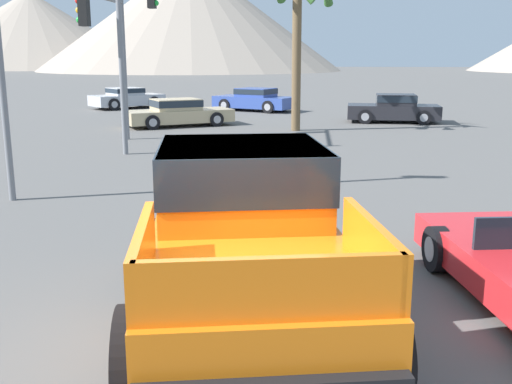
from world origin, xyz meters
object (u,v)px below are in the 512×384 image
(traffic_light_main, at_px, (136,20))
(parked_car_blue, at_px, (255,99))
(parked_car_tan, at_px, (178,112))
(parked_car_dark, at_px, (394,108))
(orange_pickup_truck, at_px, (245,229))
(palm_tree_tall, at_px, (298,5))
(parked_car_silver, at_px, (127,98))
(traffic_light_crosswalk, at_px, (107,38))

(traffic_light_main, bearing_deg, parked_car_blue, -11.01)
(parked_car_tan, height_order, parked_car_dark, parked_car_dark)
(orange_pickup_truck, relative_size, palm_tree_tall, 0.76)
(parked_car_silver, height_order, parked_car_blue, parked_car_blue)
(parked_car_silver, bearing_deg, parked_car_tan, -13.59)
(parked_car_tan, xyz_separation_m, traffic_light_crosswalk, (-0.95, -5.98, 2.96))
(parked_car_tan, height_order, traffic_light_main, traffic_light_main)
(parked_car_silver, bearing_deg, palm_tree_tall, 2.45)
(parked_car_dark, bearing_deg, parked_car_silver, 70.59)
(palm_tree_tall, bearing_deg, traffic_light_crosswalk, -142.05)
(parked_car_blue, bearing_deg, orange_pickup_truck, -149.87)
(traffic_light_crosswalk, bearing_deg, parked_car_blue, 165.11)
(parked_car_tan, bearing_deg, parked_car_silver, 179.17)
(parked_car_silver, distance_m, traffic_light_main, 15.65)
(orange_pickup_truck, distance_m, traffic_light_crosswalk, 14.70)
(parked_car_tan, bearing_deg, traffic_light_main, -30.37)
(parked_car_tan, distance_m, palm_tree_tall, 6.82)
(orange_pickup_truck, relative_size, parked_car_silver, 1.18)
(traffic_light_main, xyz_separation_m, palm_tree_tall, (5.13, 4.70, 0.79))
(parked_car_silver, relative_size, traffic_light_crosswalk, 0.84)
(parked_car_tan, bearing_deg, orange_pickup_truck, -16.03)
(orange_pickup_truck, xyz_separation_m, traffic_light_main, (-4.97, 13.28, 2.98))
(traffic_light_crosswalk, bearing_deg, palm_tree_tall, 127.95)
(parked_car_dark, distance_m, traffic_light_crosswalk, 13.67)
(traffic_light_main, bearing_deg, parked_car_silver, 18.74)
(parked_car_silver, relative_size, palm_tree_tall, 0.65)
(orange_pickup_truck, bearing_deg, parked_car_tan, 94.05)
(parked_car_silver, bearing_deg, parked_car_dark, 23.42)
(palm_tree_tall, bearing_deg, parked_car_blue, 106.08)
(parked_car_silver, distance_m, parked_car_dark, 15.64)
(parked_car_dark, relative_size, palm_tree_tall, 0.65)
(traffic_light_crosswalk, bearing_deg, parked_car_silver, -164.84)
(orange_pickup_truck, bearing_deg, traffic_light_crosswalk, 103.66)
(parked_car_silver, bearing_deg, orange_pickup_truck, -23.77)
(parked_car_blue, relative_size, traffic_light_main, 0.82)
(parked_car_blue, distance_m, palm_tree_tall, 10.02)
(palm_tree_tall, bearing_deg, traffic_light_main, -137.48)
(orange_pickup_truck, height_order, parked_car_silver, orange_pickup_truck)
(parked_car_dark, xyz_separation_m, traffic_light_main, (-9.47, -8.29, 3.46))
(orange_pickup_truck, height_order, parked_car_dark, orange_pickup_truck)
(orange_pickup_truck, relative_size, traffic_light_crosswalk, 0.99)
(traffic_light_main, distance_m, palm_tree_tall, 7.00)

